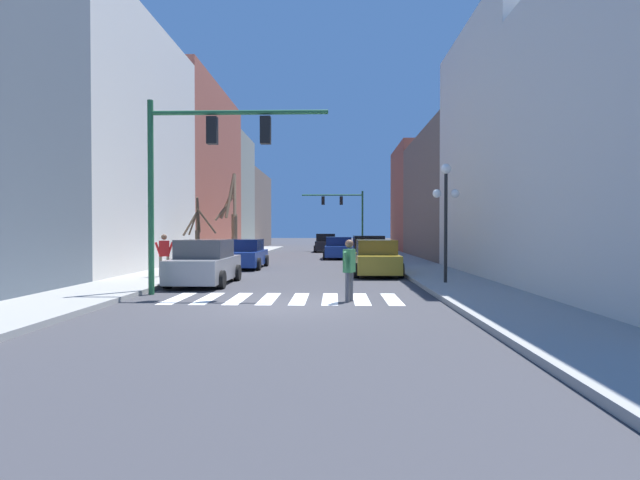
% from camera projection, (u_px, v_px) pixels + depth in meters
% --- Properties ---
extents(ground_plane, '(240.00, 240.00, 0.00)m').
position_uv_depth(ground_plane, '(279.00, 306.00, 13.29)').
color(ground_plane, '#38383D').
extents(sidewalk_left, '(2.81, 90.00, 0.15)m').
position_uv_depth(sidewalk_left, '(61.00, 302.00, 13.46)').
color(sidewalk_left, gray).
rests_on(sidewalk_left, ground_plane).
extents(sidewalk_right, '(2.81, 90.00, 0.15)m').
position_uv_depth(sidewalk_right, '(503.00, 304.00, 13.11)').
color(sidewalk_right, gray).
rests_on(sidewalk_right, ground_plane).
extents(building_row_left, '(6.00, 61.80, 13.08)m').
position_uv_depth(building_row_left, '(177.00, 180.00, 37.34)').
color(building_row_left, '#515B66').
rests_on(building_row_left, ground_plane).
extents(building_row_right, '(6.00, 44.85, 11.18)m').
position_uv_depth(building_row_right, '(485.00, 182.00, 29.14)').
color(building_row_right, beige).
rests_on(building_row_right, ground_plane).
extents(crosswalk_stripes, '(6.75, 2.60, 0.01)m').
position_uv_depth(crosswalk_stripes, '(284.00, 299.00, 14.62)').
color(crosswalk_stripes, white).
rests_on(crosswalk_stripes, ground_plane).
extents(traffic_signal_near, '(5.62, 0.28, 6.05)m').
position_uv_depth(traffic_signal_near, '(201.00, 155.00, 15.45)').
color(traffic_signal_near, '#236038').
rests_on(traffic_signal_near, ground_plane).
extents(traffic_signal_far, '(6.09, 0.28, 5.92)m').
position_uv_depth(traffic_signal_far, '(345.00, 208.00, 49.37)').
color(traffic_signal_far, '#236038').
rests_on(traffic_signal_far, ground_plane).
extents(street_lamp_right_corner, '(0.95, 0.36, 4.23)m').
position_uv_depth(street_lamp_right_corner, '(446.00, 198.00, 17.75)').
color(street_lamp_right_corner, black).
rests_on(street_lamp_right_corner, sidewalk_right).
extents(car_parked_right_mid, '(2.08, 4.51, 1.67)m').
position_uv_depth(car_parked_right_mid, '(205.00, 263.00, 18.51)').
color(car_parked_right_mid, gray).
rests_on(car_parked_right_mid, ground_plane).
extents(car_parked_left_far, '(2.14, 4.13, 1.71)m').
position_uv_depth(car_parked_left_far, '(326.00, 243.00, 46.66)').
color(car_parked_left_far, black).
rests_on(car_parked_left_far, ground_plane).
extents(car_parked_left_near, '(2.13, 4.72, 1.54)m').
position_uv_depth(car_parked_left_near, '(245.00, 255.00, 26.51)').
color(car_parked_left_near, navy).
rests_on(car_parked_left_near, ground_plane).
extents(car_driving_toward_lane, '(2.15, 4.20, 1.55)m').
position_uv_depth(car_driving_toward_lane, '(339.00, 248.00, 35.39)').
color(car_driving_toward_lane, navy).
rests_on(car_driving_toward_lane, ground_plane).
extents(car_driving_away_lane, '(2.03, 4.18, 1.72)m').
position_uv_depth(car_driving_away_lane, '(368.00, 252.00, 27.62)').
color(car_driving_away_lane, black).
rests_on(car_driving_away_lane, ground_plane).
extents(car_parked_right_near, '(2.09, 4.24, 1.59)m').
position_uv_depth(car_parked_right_near, '(376.00, 259.00, 22.20)').
color(car_parked_right_near, '#A38423').
rests_on(car_parked_right_near, ground_plane).
extents(pedestrian_on_right_sidewalk, '(0.71, 0.37, 1.71)m').
position_uv_depth(pedestrian_on_right_sidewalk, '(164.00, 251.00, 20.17)').
color(pedestrian_on_right_sidewalk, '#7A705B').
rests_on(pedestrian_on_right_sidewalk, sidewalk_left).
extents(pedestrian_near_right_corner, '(0.37, 0.73, 1.75)m').
position_uv_depth(pedestrian_near_right_corner, '(349.00, 265.00, 14.00)').
color(pedestrian_near_right_corner, '#4C4C51').
rests_on(pedestrian_near_right_corner, ground_plane).
extents(street_tree_right_mid, '(1.54, 1.79, 5.81)m').
position_uv_depth(street_tree_right_mid, '(233.00, 218.00, 34.16)').
color(street_tree_right_mid, brown).
rests_on(street_tree_right_mid, sidewalk_left).
extents(street_tree_left_mid, '(1.64, 1.83, 3.72)m').
position_uv_depth(street_tree_left_mid, '(197.00, 233.00, 27.68)').
color(street_tree_left_mid, '#473828').
rests_on(street_tree_left_mid, sidewalk_left).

